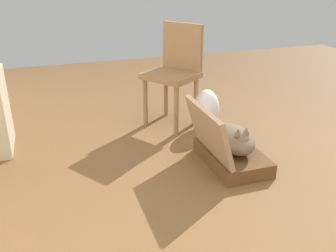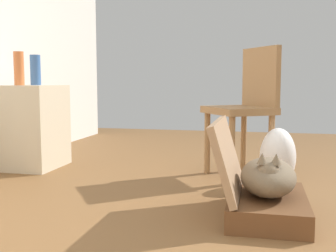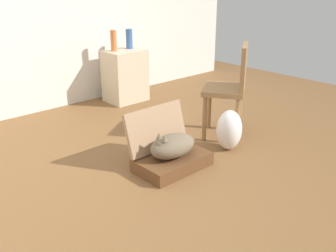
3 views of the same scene
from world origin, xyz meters
name	(u,v)px [view 1 (image 1 of 3)]	position (x,y,z in m)	size (l,w,h in m)	color
ground_plane	(245,174)	(0.00, 0.00, 0.00)	(7.68, 7.68, 0.00)	brown
suitcase_base	(232,157)	(0.18, 0.02, 0.06)	(0.63, 0.39, 0.11)	brown
suitcase_lid	(209,131)	(0.18, 0.23, 0.31)	(0.63, 0.39, 0.04)	#9B7756
cat	(234,139)	(0.17, 0.02, 0.21)	(0.52, 0.28, 0.24)	brown
plastic_bag_white	(206,110)	(0.84, -0.05, 0.20)	(0.25, 0.24, 0.39)	white
chair	(175,69)	(1.10, 0.17, 0.53)	(0.60, 0.59, 0.95)	olive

